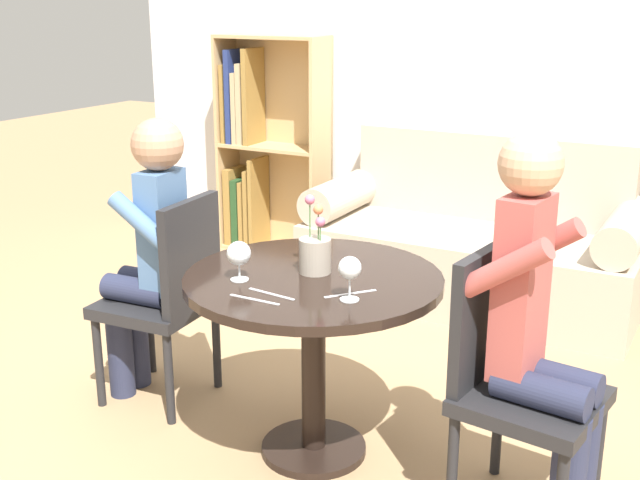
{
  "coord_description": "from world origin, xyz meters",
  "views": [
    {
      "loc": [
        1.32,
        -2.36,
        1.67
      ],
      "look_at": [
        0.0,
        0.05,
        0.84
      ],
      "focal_mm": 45.0,
      "sensor_mm": 36.0,
      "label": 1
    }
  ],
  "objects_px": {
    "chair_left": "(169,292)",
    "person_left": "(149,252)",
    "chair_right": "(511,375)",
    "wine_glass_left": "(239,255)",
    "person_right": "(541,330)",
    "couch": "(473,247)",
    "bookshelf_left": "(263,150)",
    "wine_glass_right": "(350,270)",
    "flower_vase": "(315,252)"
  },
  "relations": [
    {
      "from": "person_left",
      "to": "wine_glass_right",
      "type": "relative_size",
      "value": 8.1
    },
    {
      "from": "couch",
      "to": "bookshelf_left",
      "type": "xyz_separation_m",
      "value": [
        -1.58,
        0.27,
        0.37
      ]
    },
    {
      "from": "couch",
      "to": "flower_vase",
      "type": "relative_size",
      "value": 6.51
    },
    {
      "from": "person_left",
      "to": "chair_left",
      "type": "bearing_deg",
      "value": 92.53
    },
    {
      "from": "chair_left",
      "to": "chair_right",
      "type": "relative_size",
      "value": 1.0
    },
    {
      "from": "chair_left",
      "to": "wine_glass_right",
      "type": "xyz_separation_m",
      "value": [
        0.95,
        -0.23,
        0.33
      ]
    },
    {
      "from": "couch",
      "to": "chair_right",
      "type": "height_order",
      "value": "couch"
    },
    {
      "from": "chair_right",
      "to": "bookshelf_left",
      "type": "bearing_deg",
      "value": 54.65
    },
    {
      "from": "bookshelf_left",
      "to": "flower_vase",
      "type": "height_order",
      "value": "bookshelf_left"
    },
    {
      "from": "chair_right",
      "to": "person_right",
      "type": "relative_size",
      "value": 0.7
    },
    {
      "from": "chair_left",
      "to": "bookshelf_left",
      "type": "bearing_deg",
      "value": -161.31
    },
    {
      "from": "wine_glass_right",
      "to": "flower_vase",
      "type": "height_order",
      "value": "flower_vase"
    },
    {
      "from": "wine_glass_right",
      "to": "bookshelf_left",
      "type": "bearing_deg",
      "value": 128.28
    },
    {
      "from": "person_right",
      "to": "wine_glass_left",
      "type": "xyz_separation_m",
      "value": [
        -1.03,
        -0.15,
        0.13
      ]
    },
    {
      "from": "person_left",
      "to": "wine_glass_left",
      "type": "relative_size",
      "value": 8.6
    },
    {
      "from": "chair_right",
      "to": "person_left",
      "type": "bearing_deg",
      "value": 94.79
    },
    {
      "from": "flower_vase",
      "to": "person_right",
      "type": "bearing_deg",
      "value": -3.47
    },
    {
      "from": "chair_right",
      "to": "flower_vase",
      "type": "xyz_separation_m",
      "value": [
        -0.75,
        0.03,
        0.3
      ]
    },
    {
      "from": "person_left",
      "to": "wine_glass_left",
      "type": "distance_m",
      "value": 0.68
    },
    {
      "from": "person_left",
      "to": "flower_vase",
      "type": "relative_size",
      "value": 4.31
    },
    {
      "from": "person_right",
      "to": "wine_glass_right",
      "type": "xyz_separation_m",
      "value": [
        -0.6,
        -0.14,
        0.14
      ]
    },
    {
      "from": "chair_right",
      "to": "wine_glass_right",
      "type": "distance_m",
      "value": 0.63
    },
    {
      "from": "chair_left",
      "to": "flower_vase",
      "type": "xyz_separation_m",
      "value": [
        0.72,
        -0.04,
        0.3
      ]
    },
    {
      "from": "chair_right",
      "to": "chair_left",
      "type": "bearing_deg",
      "value": 94.27
    },
    {
      "from": "chair_left",
      "to": "person_left",
      "type": "height_order",
      "value": "person_left"
    },
    {
      "from": "chair_right",
      "to": "wine_glass_left",
      "type": "relative_size",
      "value": 6.35
    },
    {
      "from": "person_left",
      "to": "person_right",
      "type": "relative_size",
      "value": 0.94
    },
    {
      "from": "chair_right",
      "to": "person_right",
      "type": "bearing_deg",
      "value": -94.9
    },
    {
      "from": "chair_left",
      "to": "wine_glass_left",
      "type": "distance_m",
      "value": 0.66
    },
    {
      "from": "wine_glass_left",
      "to": "person_right",
      "type": "bearing_deg",
      "value": 8.33
    },
    {
      "from": "chair_right",
      "to": "person_right",
      "type": "xyz_separation_m",
      "value": [
        0.09,
        -0.02,
        0.18
      ]
    },
    {
      "from": "couch",
      "to": "wine_glass_left",
      "type": "relative_size",
      "value": 12.97
    },
    {
      "from": "wine_glass_left",
      "to": "couch",
      "type": "bearing_deg",
      "value": 84.2
    },
    {
      "from": "person_right",
      "to": "wine_glass_left",
      "type": "bearing_deg",
      "value": 105.57
    },
    {
      "from": "wine_glass_right",
      "to": "flower_vase",
      "type": "distance_m",
      "value": 0.3
    },
    {
      "from": "wine_glass_left",
      "to": "wine_glass_right",
      "type": "height_order",
      "value": "wine_glass_right"
    },
    {
      "from": "couch",
      "to": "wine_glass_right",
      "type": "bearing_deg",
      "value": -83.71
    },
    {
      "from": "wine_glass_right",
      "to": "person_right",
      "type": "bearing_deg",
      "value": 13.07
    },
    {
      "from": "bookshelf_left",
      "to": "wine_glass_left",
      "type": "bearing_deg",
      "value": -59.1
    },
    {
      "from": "flower_vase",
      "to": "bookshelf_left",
      "type": "bearing_deg",
      "value": 126.81
    },
    {
      "from": "couch",
      "to": "bookshelf_left",
      "type": "bearing_deg",
      "value": 170.39
    },
    {
      "from": "chair_left",
      "to": "person_right",
      "type": "bearing_deg",
      "value": 82.77
    },
    {
      "from": "bookshelf_left",
      "to": "wine_glass_left",
      "type": "relative_size",
      "value": 10.16
    },
    {
      "from": "wine_glass_right",
      "to": "flower_vase",
      "type": "bearing_deg",
      "value": 141.13
    },
    {
      "from": "chair_left",
      "to": "couch",
      "type": "bearing_deg",
      "value": 153.9
    },
    {
      "from": "wine_glass_left",
      "to": "flower_vase",
      "type": "xyz_separation_m",
      "value": [
        0.19,
        0.2,
        -0.02
      ]
    },
    {
      "from": "wine_glass_left",
      "to": "wine_glass_right",
      "type": "xyz_separation_m",
      "value": [
        0.43,
        0.01,
        0.01
      ]
    },
    {
      "from": "couch",
      "to": "person_left",
      "type": "xyz_separation_m",
      "value": [
        -0.82,
        -1.79,
        0.35
      ]
    },
    {
      "from": "chair_right",
      "to": "person_left",
      "type": "relative_size",
      "value": 0.74
    },
    {
      "from": "couch",
      "to": "person_right",
      "type": "relative_size",
      "value": 1.42
    }
  ]
}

